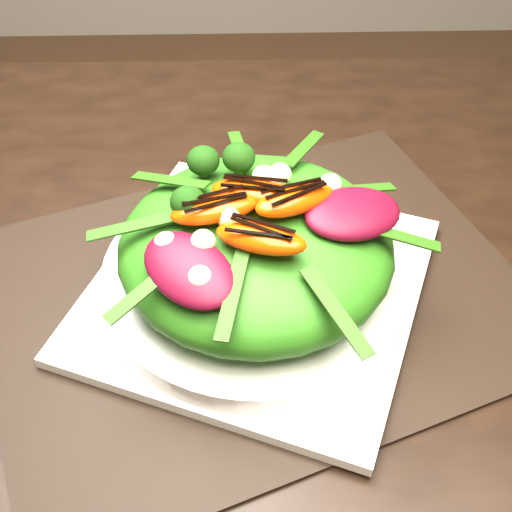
{
  "coord_description": "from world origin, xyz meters",
  "views": [
    {
      "loc": [
        -0.19,
        -0.37,
        1.2
      ],
      "look_at": [
        -0.17,
        0.04,
        0.8
      ],
      "focal_mm": 48.0,
      "sensor_mm": 36.0,
      "label": 1
    }
  ],
  "objects_px": {
    "placemat": "(256,293)",
    "orange_segment": "(232,192)",
    "plate_base": "(256,288)",
    "lettuce_mound": "(256,246)",
    "dining_table": "(457,338)",
    "salad_bowl": "(256,276)"
  },
  "relations": [
    {
      "from": "dining_table",
      "to": "salad_bowl",
      "type": "bearing_deg",
      "value": 168.03
    },
    {
      "from": "plate_base",
      "to": "orange_segment",
      "type": "distance_m",
      "value": 0.1
    },
    {
      "from": "salad_bowl",
      "to": "dining_table",
      "type": "bearing_deg",
      "value": -11.97
    },
    {
      "from": "orange_segment",
      "to": "dining_table",
      "type": "bearing_deg",
      "value": -14.51
    },
    {
      "from": "plate_base",
      "to": "lettuce_mound",
      "type": "bearing_deg",
      "value": 0.0
    },
    {
      "from": "salad_bowl",
      "to": "orange_segment",
      "type": "bearing_deg",
      "value": 145.01
    },
    {
      "from": "plate_base",
      "to": "orange_segment",
      "type": "relative_size",
      "value": 3.93
    },
    {
      "from": "lettuce_mound",
      "to": "orange_segment",
      "type": "xyz_separation_m",
      "value": [
        -0.02,
        0.01,
        0.05
      ]
    },
    {
      "from": "salad_bowl",
      "to": "lettuce_mound",
      "type": "bearing_deg",
      "value": 0.0
    },
    {
      "from": "dining_table",
      "to": "lettuce_mound",
      "type": "relative_size",
      "value": 7.03
    },
    {
      "from": "placemat",
      "to": "lettuce_mound",
      "type": "xyz_separation_m",
      "value": [
        0.0,
        0.0,
        0.06
      ]
    },
    {
      "from": "orange_segment",
      "to": "placemat",
      "type": "bearing_deg",
      "value": -34.99
    },
    {
      "from": "dining_table",
      "to": "orange_segment",
      "type": "height_order",
      "value": "dining_table"
    },
    {
      "from": "placemat",
      "to": "plate_base",
      "type": "height_order",
      "value": "plate_base"
    },
    {
      "from": "salad_bowl",
      "to": "lettuce_mound",
      "type": "distance_m",
      "value": 0.04
    },
    {
      "from": "placemat",
      "to": "dining_table",
      "type": "bearing_deg",
      "value": -11.97
    },
    {
      "from": "dining_table",
      "to": "lettuce_mound",
      "type": "height_order",
      "value": "dining_table"
    },
    {
      "from": "placemat",
      "to": "salad_bowl",
      "type": "relative_size",
      "value": 1.74
    },
    {
      "from": "lettuce_mound",
      "to": "plate_base",
      "type": "bearing_deg",
      "value": 0.0
    },
    {
      "from": "placemat",
      "to": "orange_segment",
      "type": "relative_size",
      "value": 6.6
    },
    {
      "from": "dining_table",
      "to": "lettuce_mound",
      "type": "distance_m",
      "value": 0.2
    },
    {
      "from": "placemat",
      "to": "salad_bowl",
      "type": "xyz_separation_m",
      "value": [
        0.0,
        0.0,
        0.02
      ]
    }
  ]
}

